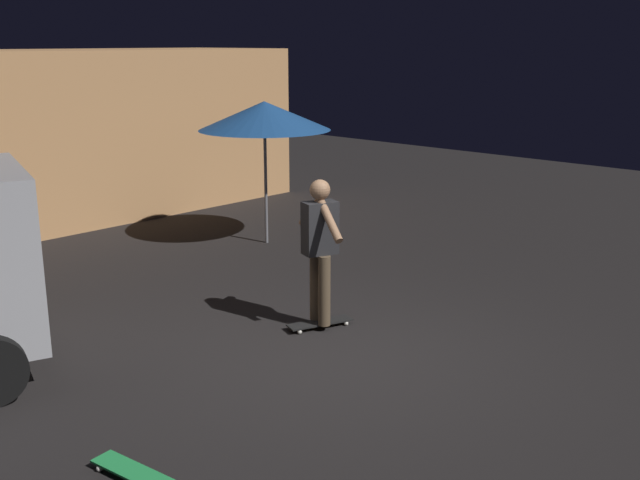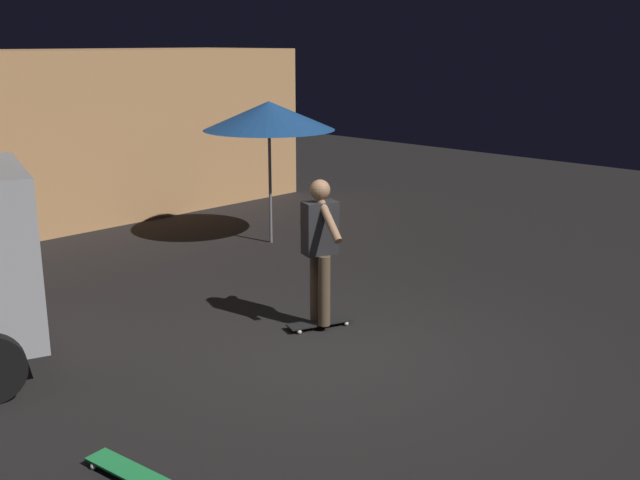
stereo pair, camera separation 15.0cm
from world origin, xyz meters
The scene contains 6 objects.
ground_plane centered at (0.00, 0.00, 0.00)m, with size 28.00×28.00×0.00m, color black.
low_building centered at (0.82, 8.25, 1.53)m, with size 10.22×3.03×3.06m.
patio_umbrella centered at (2.65, 3.95, 2.07)m, with size 2.10×2.10×2.30m.
skateboard_ridden centered at (0.48, 0.71, 0.06)m, with size 0.80×0.46×0.07m.
skateboard_spare centered at (-2.76, -0.41, 0.06)m, with size 0.30×0.80×0.07m.
skater centered at (0.48, 0.71, 1.04)m, with size 0.43×0.95×1.67m.
Camera 2 is at (-5.39, -5.01, 3.22)m, focal length 42.36 mm.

